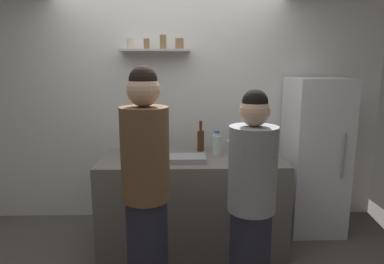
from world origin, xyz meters
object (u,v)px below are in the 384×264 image
at_px(baking_pan, 187,159).
at_px(wine_bottle_amber_glass, 201,140).
at_px(wine_bottle_green_glass, 153,151).
at_px(utensil_holder, 232,146).
at_px(person_brown_jacket, 146,192).
at_px(wine_bottle_dark_glass, 136,145).
at_px(person_grey_hoodie, 251,205).
at_px(wine_bottle_pale_glass, 131,142).
at_px(water_bottle_plastic, 217,144).
at_px(refrigerator, 314,155).

height_order(baking_pan, wine_bottle_amber_glass, wine_bottle_amber_glass).
distance_m(wine_bottle_amber_glass, wine_bottle_green_glass, 0.65).
distance_m(utensil_holder, wine_bottle_green_glass, 0.89).
bearing_deg(person_brown_jacket, wine_bottle_dark_glass, -152.17).
relative_size(utensil_holder, wine_bottle_amber_glass, 0.70).
bearing_deg(wine_bottle_dark_glass, utensil_holder, 14.53).
bearing_deg(wine_bottle_green_glass, person_grey_hoodie, -41.98).
bearing_deg(wine_bottle_amber_glass, wine_bottle_pale_glass, -171.29).
distance_m(wine_bottle_green_glass, person_grey_hoodie, 1.04).
height_order(wine_bottle_pale_glass, water_bottle_plastic, wine_bottle_pale_glass).
xyz_separation_m(wine_bottle_amber_glass, wine_bottle_green_glass, (-0.45, -0.48, 0.01)).
relative_size(wine_bottle_amber_glass, person_brown_jacket, 0.18).
bearing_deg(wine_bottle_pale_glass, wine_bottle_green_glass, -56.49).
bearing_deg(wine_bottle_pale_glass, wine_bottle_dark_glass, -66.03).
bearing_deg(person_grey_hoodie, wine_bottle_green_glass, 103.29).
xyz_separation_m(wine_bottle_green_glass, person_brown_jacket, (0.00, -0.64, -0.14)).
relative_size(wine_bottle_green_glass, water_bottle_plastic, 1.36).
distance_m(wine_bottle_amber_glass, person_brown_jacket, 1.21).
height_order(wine_bottle_amber_glass, water_bottle_plastic, wine_bottle_amber_glass).
xyz_separation_m(wine_bottle_pale_glass, water_bottle_plastic, (0.84, -0.05, -0.02)).
distance_m(utensil_holder, wine_bottle_dark_glass, 0.97).
distance_m(water_bottle_plastic, person_brown_jacket, 1.14).
distance_m(baking_pan, person_brown_jacket, 0.79).
bearing_deg(water_bottle_plastic, utensil_holder, 38.48).
relative_size(wine_bottle_pale_glass, wine_bottle_green_glass, 0.99).
xyz_separation_m(utensil_holder, person_grey_hoodie, (-0.01, -1.13, -0.16)).
xyz_separation_m(utensil_holder, wine_bottle_green_glass, (-0.76, -0.45, 0.07)).
bearing_deg(utensil_holder, refrigerator, 8.38).
xyz_separation_m(wine_bottle_dark_glass, person_grey_hoodie, (0.93, -0.89, -0.23)).
bearing_deg(wine_bottle_pale_glass, baking_pan, -26.87).
relative_size(refrigerator, wine_bottle_green_glass, 5.07).
relative_size(baking_pan, wine_bottle_dark_glass, 1.01).
relative_size(wine_bottle_pale_glass, person_brown_jacket, 0.18).
distance_m(wine_bottle_dark_glass, water_bottle_plastic, 0.78).
bearing_deg(wine_bottle_dark_glass, water_bottle_plastic, 8.22).
bearing_deg(utensil_holder, wine_bottle_green_glass, -149.18).
height_order(refrigerator, wine_bottle_green_glass, refrigerator).
distance_m(refrigerator, person_brown_jacket, 2.08).
bearing_deg(baking_pan, person_brown_jacket, -112.40).
distance_m(utensil_holder, wine_bottle_amber_glass, 0.32).
relative_size(utensil_holder, wine_bottle_dark_glass, 0.65).
bearing_deg(utensil_holder, person_grey_hoodie, -90.55).
bearing_deg(water_bottle_plastic, wine_bottle_green_glass, -151.56).
bearing_deg(person_brown_jacket, water_bottle_plastic, 164.33).
bearing_deg(person_grey_hoodie, refrigerator, 19.13).
bearing_deg(refrigerator, wine_bottle_pale_glass, -173.60).
xyz_separation_m(refrigerator, water_bottle_plastic, (-1.08, -0.27, 0.19)).
bearing_deg(water_bottle_plastic, refrigerator, 13.86).
bearing_deg(person_grey_hoodie, baking_pan, 85.45).
bearing_deg(person_grey_hoodie, utensil_holder, 54.72).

